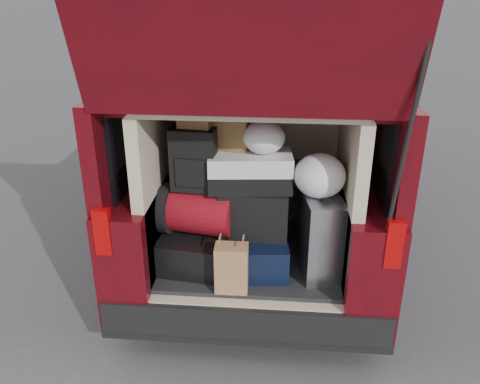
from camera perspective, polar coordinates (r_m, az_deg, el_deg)
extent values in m
plane|color=#38383A|center=(3.86, 0.91, -15.98)|extent=(80.00, 80.00, 0.00)
cylinder|color=black|center=(4.11, -10.25, -8.07)|extent=(0.24, 0.64, 0.64)
cylinder|color=black|center=(4.03, 13.21, -9.07)|extent=(0.24, 0.64, 0.64)
cylinder|color=black|center=(7.06, -3.60, 6.36)|extent=(0.24, 0.64, 0.64)
cylinder|color=black|center=(7.01, 9.85, 5.93)|extent=(0.24, 0.64, 0.64)
cube|color=black|center=(5.49, 2.47, 0.30)|extent=(1.90, 4.85, 0.08)
cube|color=#420710|center=(5.41, -5.80, 4.85)|extent=(0.33, 4.85, 0.80)
cube|color=#420710|center=(5.35, 11.00, 4.30)|extent=(0.33, 4.85, 0.80)
cube|color=#420710|center=(5.07, 2.78, 15.65)|extent=(1.82, 4.46, 0.10)
cube|color=black|center=(5.13, -7.43, 12.30)|extent=(0.12, 4.25, 0.68)
cube|color=black|center=(5.07, 12.87, 11.74)|extent=(0.12, 4.25, 0.68)
cube|color=black|center=(3.38, 0.59, -13.99)|extent=(1.86, 0.16, 0.22)
cube|color=#990505|center=(3.17, -15.13, -4.32)|extent=(0.10, 0.06, 0.30)
cube|color=#990505|center=(3.07, 16.89, -5.61)|extent=(0.10, 0.06, 0.30)
cube|color=black|center=(3.78, 1.26, -7.24)|extent=(1.24, 1.05, 0.06)
cube|color=beige|center=(3.59, -9.21, 1.58)|extent=(0.08, 1.05, 1.15)
cube|color=beige|center=(3.52, 12.13, 0.84)|extent=(0.08, 1.05, 1.15)
cube|color=beige|center=(4.01, 1.86, 4.35)|extent=(1.34, 0.06, 1.15)
cube|color=beige|center=(3.30, 1.45, 10.92)|extent=(1.34, 1.05, 0.06)
cube|color=#420710|center=(2.49, 0.46, 18.85)|extent=(1.75, 0.38, 1.02)
cylinder|color=black|center=(2.75, 18.33, 5.13)|extent=(0.02, 0.90, 0.76)
cube|color=black|center=(3.91, 1.23, -10.29)|extent=(1.24, 1.05, 0.55)
cube|color=black|center=(3.64, -4.85, -5.89)|extent=(0.50, 0.64, 0.24)
cube|color=black|center=(3.57, 1.53, -6.43)|extent=(0.50, 0.59, 0.24)
cube|color=white|center=(3.44, 9.02, -4.88)|extent=(0.30, 0.41, 0.57)
cube|color=#9F7748|center=(3.29, -0.96, -8.55)|extent=(0.21, 0.14, 0.33)
cube|color=maroon|center=(3.49, -4.70, -2.03)|extent=(0.56, 0.42, 0.33)
cube|color=black|center=(3.45, 1.61, -2.19)|extent=(0.47, 0.29, 0.33)
cube|color=black|center=(3.34, -5.16, 3.72)|extent=(0.31, 0.20, 0.42)
cube|color=white|center=(3.35, 1.13, 2.37)|extent=(0.57, 0.33, 0.24)
cube|color=brown|center=(3.29, -5.02, 9.00)|extent=(0.23, 0.19, 0.19)
cube|color=brown|center=(3.37, -0.87, 6.87)|extent=(0.27, 0.23, 0.23)
ellipsoid|color=white|center=(3.28, 2.71, 6.17)|extent=(0.30, 0.29, 0.22)
ellipsoid|color=white|center=(3.26, 8.96, 1.82)|extent=(0.38, 0.36, 0.29)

